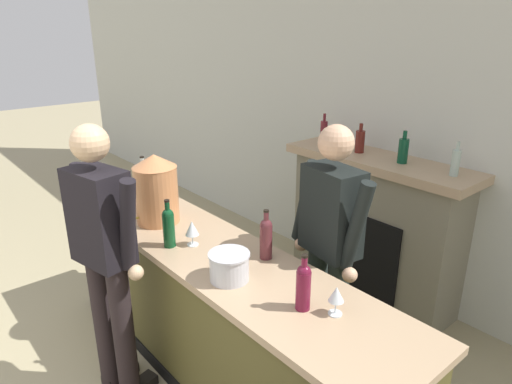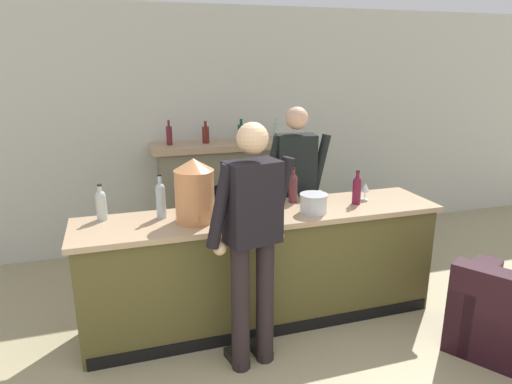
{
  "view_description": "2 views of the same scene",
  "coord_description": "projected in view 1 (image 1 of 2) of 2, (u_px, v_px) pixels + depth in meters",
  "views": [
    {
      "loc": [
        2.34,
        0.49,
        2.28
      ],
      "look_at": [
        0.05,
        2.45,
        1.17
      ],
      "focal_mm": 32.0,
      "sensor_mm": 36.0,
      "label": 1
    },
    {
      "loc": [
        -0.9,
        -1.41,
        2.17
      ],
      "look_at": [
        0.23,
        2.17,
        1.07
      ],
      "focal_mm": 32.0,
      "sensor_mm": 36.0,
      "label": 2
    }
  ],
  "objects": [
    {
      "name": "wall_back_panel",
      "position": [
        372.0,
        134.0,
        4.02
      ],
      "size": [
        12.0,
        0.07,
        2.75
      ],
      "color": "beige",
      "rests_on": "ground_plane"
    },
    {
      "name": "bar_counter",
      "position": [
        211.0,
        313.0,
        3.01
      ],
      "size": [
        3.0,
        0.64,
        0.97
      ],
      "color": "brown",
      "rests_on": "ground_plane"
    },
    {
      "name": "fireplace_stone",
      "position": [
        374.0,
        227.0,
        3.91
      ],
      "size": [
        1.63,
        0.52,
        1.54
      ],
      "color": "gray",
      "rests_on": "ground_plane"
    },
    {
      "name": "person_customer",
      "position": [
        105.0,
        257.0,
        2.68
      ],
      "size": [
        0.65,
        0.36,
        1.79
      ],
      "color": "black",
      "rests_on": "ground_plane"
    },
    {
      "name": "person_bartender",
      "position": [
        329.0,
        250.0,
        2.82
      ],
      "size": [
        0.65,
        0.35,
        1.76
      ],
      "color": "#232D28",
      "rests_on": "ground_plane"
    },
    {
      "name": "copper_dispenser",
      "position": [
        156.0,
        188.0,
        3.13
      ],
      "size": [
        0.3,
        0.34,
        0.49
      ],
      "color": "#CD8350",
      "rests_on": "bar_counter"
    },
    {
      "name": "ice_bucket_steel",
      "position": [
        229.0,
        266.0,
        2.46
      ],
      "size": [
        0.23,
        0.23,
        0.16
      ],
      "color": "silver",
      "rests_on": "bar_counter"
    },
    {
      "name": "wine_bottle_chardonnay_pale",
      "position": [
        169.0,
        226.0,
        2.81
      ],
      "size": [
        0.07,
        0.07,
        0.31
      ],
      "color": "#0F4120",
      "rests_on": "bar_counter"
    },
    {
      "name": "wine_bottle_riesling_slim",
      "position": [
        143.0,
        174.0,
        3.81
      ],
      "size": [
        0.08,
        0.08,
        0.28
      ],
      "color": "#B3BDB7",
      "rests_on": "bar_counter"
    },
    {
      "name": "wine_bottle_merlot_tall",
      "position": [
        266.0,
        237.0,
        2.67
      ],
      "size": [
        0.07,
        0.07,
        0.31
      ],
      "color": "#552429",
      "rests_on": "bar_counter"
    },
    {
      "name": "wine_bottle_burgundy_dark",
      "position": [
        303.0,
        285.0,
        2.19
      ],
      "size": [
        0.07,
        0.07,
        0.29
      ],
      "color": "maroon",
      "rests_on": "bar_counter"
    },
    {
      "name": "wine_bottle_rose_blush",
      "position": [
        160.0,
        187.0,
        3.43
      ],
      "size": [
        0.07,
        0.07,
        0.35
      ],
      "color": "#A3B3BE",
      "rests_on": "bar_counter"
    },
    {
      "name": "wine_glass_by_dispenser",
      "position": [
        336.0,
        295.0,
        2.15
      ],
      "size": [
        0.08,
        0.08,
        0.15
      ],
      "color": "silver",
      "rests_on": "bar_counter"
    },
    {
      "name": "wine_glass_mid_counter",
      "position": [
        192.0,
        229.0,
        2.84
      ],
      "size": [
        0.09,
        0.09,
        0.16
      ],
      "color": "silver",
      "rests_on": "bar_counter"
    }
  ]
}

